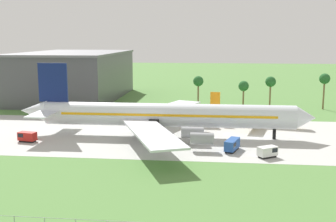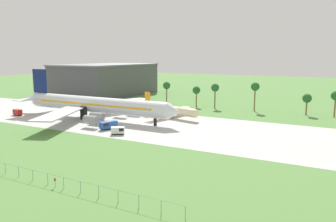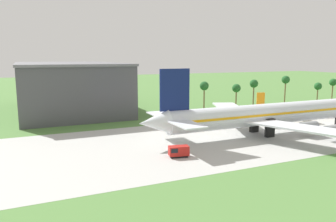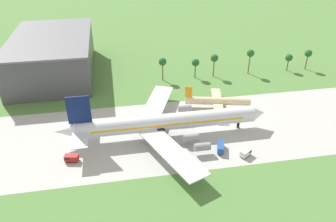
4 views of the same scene
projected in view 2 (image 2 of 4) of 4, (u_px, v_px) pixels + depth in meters
name	position (u px, v px, depth m)	size (l,w,h in m)	color
ground_plane	(148.00, 124.00, 113.84)	(600.00, 600.00, 0.00)	#517F3D
taxiway_strip	(148.00, 124.00, 113.84)	(320.00, 44.00, 0.02)	#B2B2AD
jet_airliner	(93.00, 104.00, 122.80)	(73.25, 60.78, 18.02)	silver
regional_aircraft	(169.00, 110.00, 125.58)	(25.91, 23.53, 8.94)	beige
baggage_tug	(118.00, 130.00, 98.45)	(4.42, 3.85, 2.29)	black
fuel_truck	(17.00, 112.00, 130.15)	(4.48, 2.79, 2.35)	black
catering_van	(108.00, 125.00, 105.36)	(3.69, 6.15, 2.54)	black
perimeter_fence	(5.00, 167.00, 65.77)	(80.10, 0.10, 2.10)	gray
no_stopping_sign	(55.00, 182.00, 58.97)	(0.44, 0.08, 1.68)	gray
terminal_building	(107.00, 79.00, 197.04)	(36.72, 61.20, 18.49)	#47474C
palm_tree_row	(241.00, 91.00, 141.59)	(76.90, 3.60, 12.30)	brown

